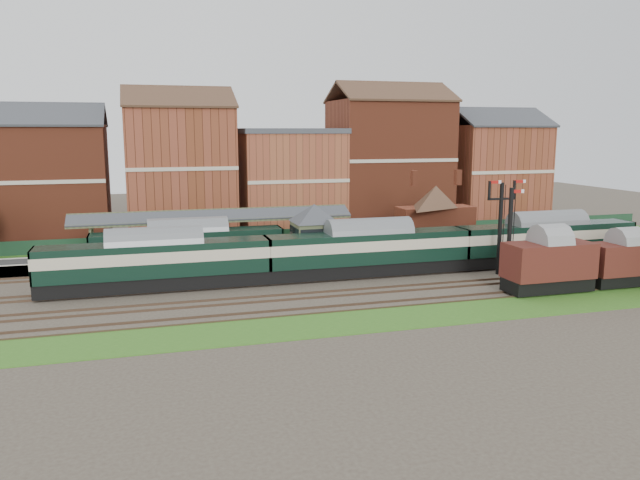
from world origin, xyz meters
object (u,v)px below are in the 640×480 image
object	(u,v)px
semaphore_bracket	(501,222)
goods_van_a	(549,263)
dmu_train	(369,249)
platform_railcar	(189,246)
signal_box	(314,236)

from	to	relation	value
semaphore_bracket	goods_van_a	world-z (taller)	semaphore_bracket
dmu_train	goods_van_a	world-z (taller)	goods_van_a
semaphore_bracket	goods_van_a	distance (m)	6.90
goods_van_a	dmu_train	bearing A→B (deg)	141.59
semaphore_bracket	goods_van_a	bearing A→B (deg)	-87.97
platform_railcar	goods_van_a	bearing A→B (deg)	-30.82
signal_box	semaphore_bracket	size ratio (longest dim) A/B	0.73
signal_box	dmu_train	xyz separation A→B (m)	(3.92, -3.25, -0.81)
dmu_train	signal_box	bearing A→B (deg)	140.34
signal_box	dmu_train	distance (m)	5.16
signal_box	goods_van_a	size ratio (longest dim) A/B	0.88
platform_railcar	dmu_train	bearing A→B (deg)	-23.96
dmu_train	platform_railcar	size ratio (longest dim) A/B	3.16
semaphore_bracket	dmu_train	xyz separation A→B (m)	(-11.12, 2.50, -2.25)
signal_box	goods_van_a	distance (m)	19.59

